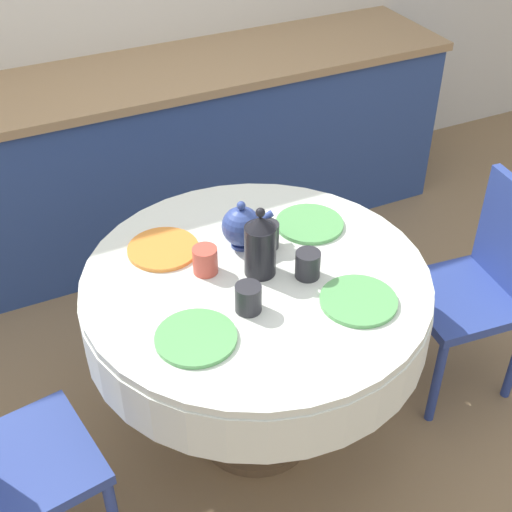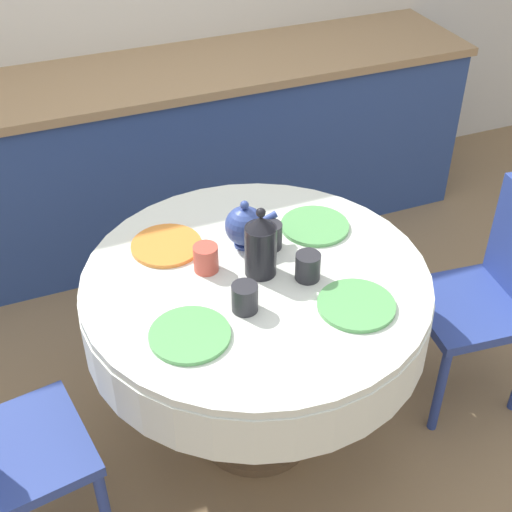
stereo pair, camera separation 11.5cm
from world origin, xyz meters
The scene contains 14 objects.
ground_plane centered at (0.00, 0.00, 0.00)m, with size 12.00×12.00×0.00m, color #8E704C.
kitchen_counter centered at (0.00, 1.41, 0.45)m, with size 3.24×0.64×0.90m.
dining_table centered at (0.00, 0.00, 0.63)m, with size 1.14×1.14×0.77m.
chair_left centered at (0.90, -0.09, 0.49)m, with size 0.44×0.44×0.87m.
plate_near_left centered at (-0.28, -0.19, 0.77)m, with size 0.24×0.24×0.01m, color #5BA85B.
cup_near_left centered at (-0.09, -0.14, 0.81)m, with size 0.08×0.08×0.09m, color #28282D.
plate_near_right centered at (0.23, -0.25, 0.77)m, with size 0.24×0.24×0.01m, color #5BA85B.
cup_near_right centered at (0.15, -0.07, 0.81)m, with size 0.08×0.08×0.09m, color #28282D.
plate_far_left centered at (-0.22, 0.26, 0.77)m, with size 0.24×0.24×0.01m, color orange.
cup_far_left centered at (-0.14, 0.09, 0.81)m, with size 0.08×0.08×0.09m, color #CC4C3D.
plate_far_right centered at (0.29, 0.17, 0.77)m, with size 0.24×0.24×0.01m, color #5BA85B.
cup_far_right centered at (0.10, 0.13, 0.81)m, with size 0.08×0.08×0.09m, color #28282D.
coffee_carafe centered at (0.02, 0.01, 0.87)m, with size 0.10×0.10×0.25m.
teapot centered at (0.03, 0.17, 0.84)m, with size 0.19×0.13×0.18m.
Camera 2 is at (-0.67, -1.65, 2.20)m, focal length 50.00 mm.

